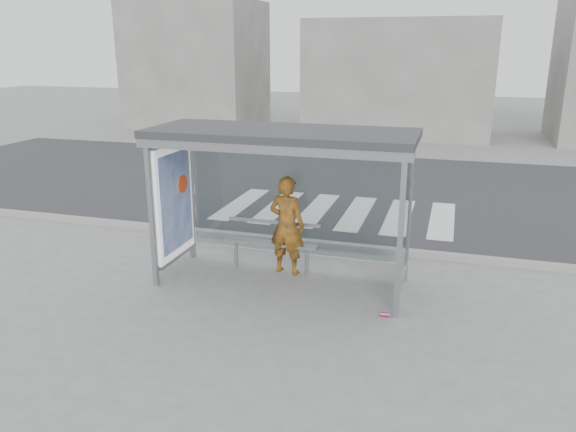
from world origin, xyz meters
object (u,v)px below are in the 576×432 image
object	(u,v)px
bus_shelter	(261,167)
soda_can	(385,314)
bench	(271,242)
person	(287,225)

from	to	relation	value
bus_shelter	soda_can	bearing A→B (deg)	-20.19
bus_shelter	soda_can	world-z (taller)	bus_shelter
bus_shelter	bench	world-z (taller)	bus_shelter
bus_shelter	person	size ratio (longest dim) A/B	2.41
bus_shelter	soda_can	distance (m)	3.06
bus_shelter	bench	bearing A→B (deg)	87.83
person	soda_can	bearing A→B (deg)	154.52
person	bench	size ratio (longest dim) A/B	1.03
bus_shelter	person	bearing A→B (deg)	52.85
person	bench	bearing A→B (deg)	3.69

